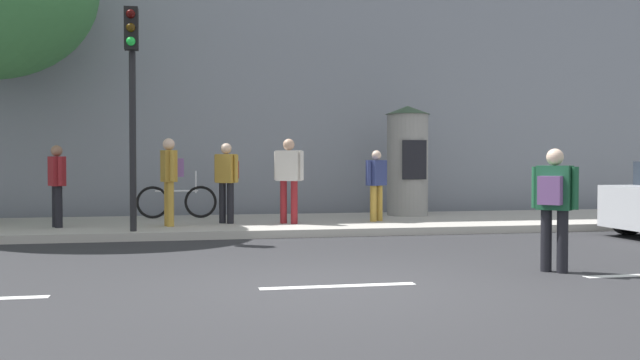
% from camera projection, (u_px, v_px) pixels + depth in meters
% --- Properties ---
extents(ground_plane, '(80.00, 80.00, 0.00)m').
position_uv_depth(ground_plane, '(338.00, 286.00, 7.85)').
color(ground_plane, '#2B2B2D').
extents(sidewalk_curb, '(36.00, 4.00, 0.15)m').
position_uv_depth(sidewalk_curb, '(265.00, 225.00, 14.71)').
color(sidewalk_curb, '#B2ADA3').
rests_on(sidewalk_curb, ground_plane).
extents(lane_markings, '(25.80, 0.16, 0.01)m').
position_uv_depth(lane_markings, '(338.00, 286.00, 7.85)').
color(lane_markings, silver).
rests_on(lane_markings, ground_plane).
extents(building_backdrop, '(36.00, 5.00, 10.23)m').
position_uv_depth(building_backdrop, '(243.00, 30.00, 19.48)').
color(building_backdrop, gray).
rests_on(building_backdrop, ground_plane).
extents(traffic_light, '(0.24, 0.45, 4.00)m').
position_uv_depth(traffic_light, '(132.00, 81.00, 12.40)').
color(traffic_light, black).
rests_on(traffic_light, sidewalk_curb).
extents(poster_column, '(1.06, 1.06, 2.58)m').
position_uv_depth(poster_column, '(408.00, 160.00, 16.33)').
color(poster_column, gray).
rests_on(poster_column, sidewalk_curb).
extents(pedestrian_with_bag, '(0.51, 0.51, 1.58)m').
position_uv_depth(pedestrian_with_bag, '(554.00, 199.00, 8.82)').
color(pedestrian_with_bag, black).
rests_on(pedestrian_with_bag, ground_plane).
extents(pedestrian_with_backpack, '(0.55, 0.54, 1.73)m').
position_uv_depth(pedestrian_with_backpack, '(289.00, 172.00, 14.13)').
color(pedestrian_with_backpack, maroon).
rests_on(pedestrian_with_backpack, sidewalk_curb).
extents(pedestrian_near_pole, '(0.46, 0.55, 1.72)m').
position_uv_depth(pedestrian_near_pole, '(170.00, 174.00, 13.56)').
color(pedestrian_near_pole, '#B78C33').
rests_on(pedestrian_near_pole, sidewalk_curb).
extents(pedestrian_in_red_top, '(0.50, 0.50, 1.64)m').
position_uv_depth(pedestrian_in_red_top, '(227.00, 176.00, 14.19)').
color(pedestrian_in_red_top, black).
rests_on(pedestrian_in_red_top, sidewalk_curb).
extents(pedestrian_in_dark_shirt, '(0.39, 0.55, 1.58)m').
position_uv_depth(pedestrian_in_dark_shirt, '(57.00, 180.00, 13.30)').
color(pedestrian_in_dark_shirt, black).
rests_on(pedestrian_in_dark_shirt, sidewalk_curb).
extents(pedestrian_tallest, '(0.51, 0.48, 1.50)m').
position_uv_depth(pedestrian_tallest, '(376.00, 180.00, 14.70)').
color(pedestrian_tallest, '#B78C33').
rests_on(pedestrian_tallest, sidewalk_curb).
extents(bicycle_leaning, '(1.77, 0.11, 1.09)m').
position_uv_depth(bicycle_leaning, '(177.00, 201.00, 15.48)').
color(bicycle_leaning, black).
rests_on(bicycle_leaning, sidewalk_curb).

